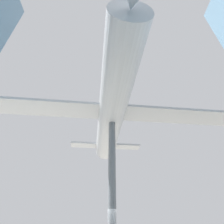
# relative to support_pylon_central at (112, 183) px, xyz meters

# --- Properties ---
(support_pylon_central) EXTENTS (0.43, 0.43, 7.48)m
(support_pylon_central) POSITION_rel_support_pylon_central_xyz_m (0.00, 0.00, 0.00)
(support_pylon_central) COLOR slate
(support_pylon_central) RESTS_ON ground_plane
(suspended_airplane) EXTENTS (20.78, 15.14, 3.27)m
(suspended_airplane) POSITION_rel_support_pylon_central_xyz_m (-0.02, 0.24, 4.67)
(suspended_airplane) COLOR #B2B7BC
(suspended_airplane) RESTS_ON support_pylon_central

